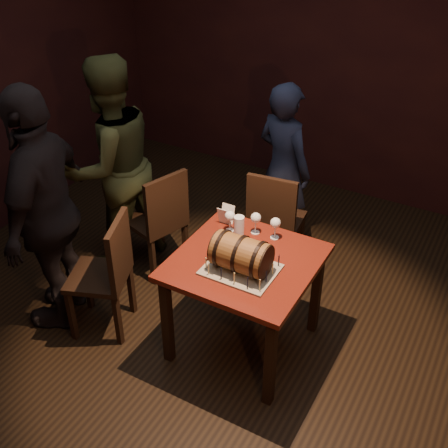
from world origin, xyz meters
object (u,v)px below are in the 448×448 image
Objects in this scene: pint_of_ale at (239,227)px; person_left_front at (47,211)px; chair_left_rear at (160,218)px; pub_table at (245,273)px; wine_glass_mid at (256,219)px; person_back at (283,168)px; person_left_rear at (111,165)px; chair_left_front at (108,270)px; wine_glass_left at (230,217)px; wine_glass_right at (275,224)px; barrel_cake at (241,254)px; chair_back at (274,218)px.

pint_of_ale is 1.32m from person_left_front.
person_left_front reaches higher than chair_left_rear.
person_left_front is at bearing -164.68° from pub_table.
pint_of_ale is (-0.09, -0.08, -0.04)m from wine_glass_mid.
person_left_rear reaches higher than person_back.
wine_glass_left is at bearing 39.42° from chair_left_front.
chair_left_rear reaches higher than wine_glass_right.
pub_table is at bearing 102.85° from barrel_cake.
person_left_front is at bearing -150.74° from wine_glass_left.
chair_back is 0.62× the size of person_back.
wine_glass_right is 0.17× the size of chair_left_rear.
person_back reaches higher than barrel_cake.
barrel_cake is at bearing -77.15° from pub_table.
chair_left_rear is at bearing 156.37° from pub_table.
barrel_cake is 2.56× the size of wine_glass_mid.
wine_glass_mid is 1.09m from chair_left_front.
wine_glass_right is 0.17× the size of chair_left_front.
chair_left_rear is at bearing 166.02° from pint_of_ale.
pint_of_ale is at bearing -13.98° from chair_left_rear.
pub_table is 0.40m from wine_glass_right.
wine_glass_mid is 1.01m from person_back.
person_left_rear reaches higher than chair_left_rear.
person_left_rear is at bearing 171.32° from wine_glass_left.
pub_table is 5.59× the size of wine_glass_mid.
person_left_rear is at bearing 125.23° from chair_left_front.
barrel_cake is at bearing -60.27° from pint_of_ale.
barrel_cake is 1.39m from person_left_front.
pint_of_ale is 0.16× the size of chair_back.
person_left_front is at bearing -153.93° from wine_glass_right.
wine_glass_right reaches higher than pub_table.
wine_glass_left is 0.09× the size of person_left_front.
person_left_rear reaches higher than barrel_cake.
person_left_front is at bearing -151.70° from wine_glass_mid.
person_left_front is (-0.42, -0.06, 0.39)m from chair_left_front.
barrel_cake is at bearing 11.55° from chair_left_front.
wine_glass_left is at bearing 135.57° from pub_table.
wine_glass_left is 0.11× the size of person_back.
chair_back is 0.48m from person_back.
pub_table is 0.42m from wine_glass_left.
chair_left_front is at bearing 88.45° from person_back.
person_left_front is (-1.15, -1.24, 0.39)m from chair_back.
pint_of_ale is at bearing 126.49° from pub_table.
wine_glass_left is 1.25m from person_left_front.
chair_left_rear is (-0.90, 0.12, -0.34)m from wine_glass_mid.
person_left_rear reaches higher than pint_of_ale.
wine_glass_left is 1.20m from person_left_rear.
pint_of_ale is 0.89m from chair_left_rear.
person_back is at bearing 97.68° from pint_of_ale.
wine_glass_left is at bearing -158.42° from wine_glass_mid.
chair_back reaches higher than wine_glass_right.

